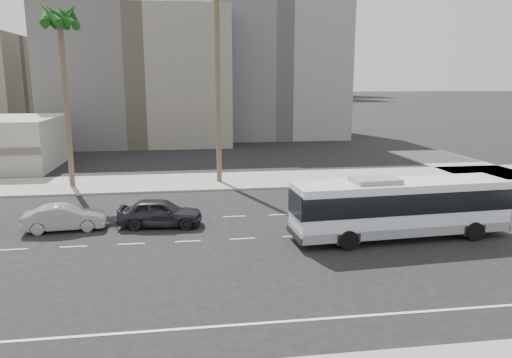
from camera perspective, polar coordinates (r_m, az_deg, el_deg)
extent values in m
plane|color=black|center=(27.32, 4.65, -6.83)|extent=(700.00, 700.00, 0.00)
cube|color=gray|center=(42.04, -0.04, -0.11)|extent=(120.00, 7.00, 0.15)
cube|color=#615E58|center=(70.51, -13.52, 11.63)|extent=(24.00, 18.00, 18.00)
cube|color=slate|center=(78.60, 1.99, 14.82)|extent=(20.00, 20.00, 26.00)
cube|color=beige|center=(275.59, -7.68, 14.33)|extent=(42.00, 42.00, 44.00)
cube|color=slate|center=(261.59, 3.14, 17.42)|extent=(26.00, 26.00, 70.00)
cube|color=slate|center=(295.93, 6.88, 15.71)|extent=(22.00, 22.00, 60.00)
cube|color=silver|center=(27.72, 16.77, -3.00)|extent=(12.18, 3.41, 2.70)
cube|color=black|center=(27.63, 16.81, -2.28)|extent=(12.24, 3.47, 1.14)
cube|color=gray|center=(28.03, 16.62, -5.37)|extent=(12.20, 3.45, 0.52)
cube|color=gray|center=(26.78, 13.93, -0.16)|extent=(2.59, 1.82, 0.31)
cube|color=#262628|center=(30.30, 26.73, -0.22)|extent=(0.74, 1.90, 0.31)
cylinder|color=black|center=(28.80, 24.70, -5.84)|extent=(1.04, 0.31, 1.04)
cylinder|color=black|center=(30.96, 22.06, -4.44)|extent=(1.04, 0.31, 1.04)
cylinder|color=black|center=(25.62, 10.62, -7.04)|extent=(1.04, 0.31, 1.04)
cylinder|color=black|center=(28.02, 8.87, -5.35)|extent=(1.04, 0.31, 1.04)
imported|color=#232227|center=(29.43, -11.34, -3.92)|extent=(2.53, 5.20, 1.71)
imported|color=gray|center=(30.29, -21.80, -4.29)|extent=(2.00, 4.72, 1.51)
cylinder|color=brown|center=(40.44, -4.56, 11.36)|extent=(0.47, 0.47, 16.93)
cylinder|color=brown|center=(41.28, -21.62, 7.97)|extent=(0.41, 0.41, 13.15)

